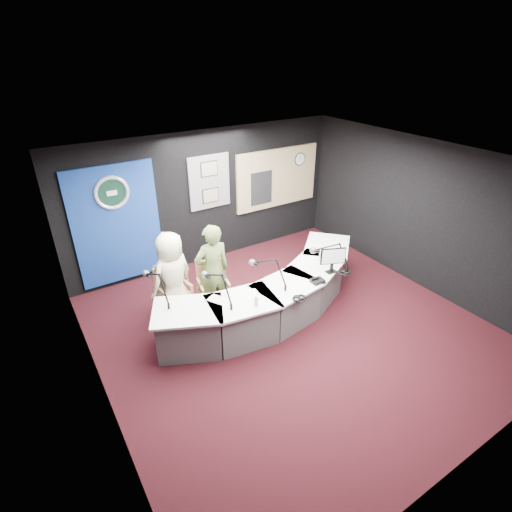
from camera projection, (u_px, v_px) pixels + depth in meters
ground at (291, 329)px, 6.74m from camera, size 6.00×6.00×0.00m
ceiling at (300, 166)px, 5.41m from camera, size 6.00×6.00×0.02m
wall_back at (208, 198)px, 8.30m from camera, size 6.00×0.02×2.80m
wall_front at (484, 382)px, 3.85m from camera, size 6.00×0.02×2.80m
wall_left at (91, 322)px, 4.66m from camera, size 0.02×6.00×2.80m
wall_right at (422, 216)px, 7.49m from camera, size 0.02×6.00×2.80m
broadcast_desk at (271, 296)px, 6.95m from camera, size 4.50×1.90×0.75m
backdrop_panel at (117, 225)px, 7.45m from camera, size 1.60×0.05×2.30m
agency_seal at (112, 193)px, 7.11m from camera, size 0.63×0.07×0.63m
seal_center at (112, 193)px, 7.12m from camera, size 0.48×0.01×0.48m
pinboard at (209, 182)px, 8.13m from camera, size 0.90×0.04×1.10m
framed_photo_upper at (209, 169)px, 7.98m from camera, size 0.34×0.02×0.27m
framed_photo_lower at (211, 196)px, 8.25m from camera, size 0.34×0.02×0.27m
booth_window_frame at (277, 178)px, 9.03m from camera, size 2.12×0.06×1.32m
booth_glow at (278, 178)px, 9.02m from camera, size 2.00×0.02×1.20m
equipment_rack at (261, 188)px, 8.87m from camera, size 0.55×0.02×0.75m
wall_clock at (300, 159)px, 9.12m from camera, size 0.28×0.01×0.28m
armchair_left at (175, 293)px, 6.82m from camera, size 0.63×0.63×0.99m
armchair_right at (214, 287)px, 6.92m from camera, size 0.70×0.70×1.06m
draped_jacket at (169, 280)px, 6.95m from camera, size 0.51×0.18×0.70m
person_man at (173, 277)px, 6.67m from camera, size 0.91×0.73×1.62m
person_woman at (213, 271)px, 6.77m from camera, size 0.64×0.44×1.70m
computer_monitor at (333, 256)px, 6.78m from camera, size 0.43×0.21×0.31m
desk_phone at (317, 281)px, 6.63m from camera, size 0.22×0.18×0.05m
headphones_near at (345, 273)px, 6.89m from camera, size 0.23×0.23×0.04m
headphones_far at (299, 298)px, 6.21m from camera, size 0.23×0.23×0.04m
paper_stack at (217, 299)px, 6.20m from camera, size 0.31×0.34×0.00m
notepad at (253, 295)px, 6.32m from camera, size 0.26×0.33×0.00m
boom_mic_a at (156, 284)px, 6.05m from camera, size 0.22×0.73×0.60m
boom_mic_b at (217, 285)px, 6.03m from camera, size 0.25×0.73×0.60m
boom_mic_c at (269, 270)px, 6.42m from camera, size 0.40×0.67×0.60m
boom_mic_d at (331, 255)px, 6.87m from camera, size 0.54×0.57×0.60m
water_bottles at (303, 273)px, 6.74m from camera, size 2.28×0.61×0.18m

